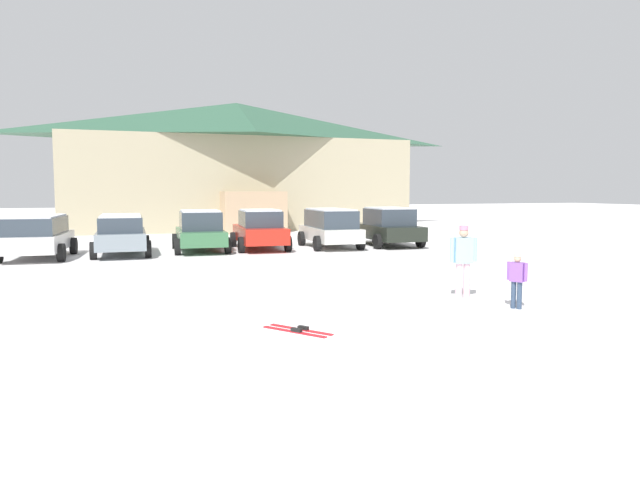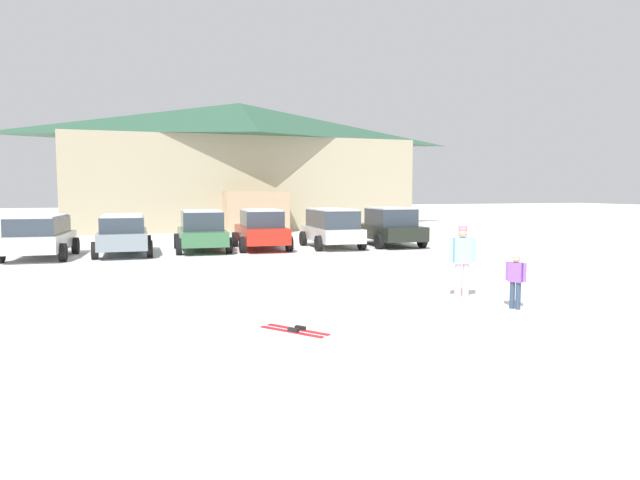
{
  "view_description": "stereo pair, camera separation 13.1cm",
  "coord_description": "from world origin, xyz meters",
  "px_view_note": "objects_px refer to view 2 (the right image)",
  "views": [
    {
      "loc": [
        -4.41,
        -7.79,
        2.47
      ],
      "look_at": [
        1.16,
        7.7,
        1.03
      ],
      "focal_mm": 32.0,
      "sensor_mm": 36.0,
      "label": 1
    },
    {
      "loc": [
        -4.29,
        -7.83,
        2.47
      ],
      "look_at": [
        1.16,
        7.7,
        1.03
      ],
      "focal_mm": 32.0,
      "sensor_mm": 36.0,
      "label": 2
    }
  ],
  "objects_px": {
    "parked_grey_wagon": "(123,233)",
    "skier_child_in_purple_jacket": "(516,278)",
    "ski_lodge": "(240,165)",
    "skier_adult_in_blue_parka": "(462,258)",
    "parked_white_suv": "(39,235)",
    "parked_red_sedan": "(261,229)",
    "pair_of_skis": "(295,330)",
    "parked_silver_wagon": "(332,227)",
    "parked_black_sedan": "(389,227)",
    "parked_green_coupe": "(202,231)"
  },
  "relations": [
    {
      "from": "parked_grey_wagon",
      "to": "skier_child_in_purple_jacket",
      "type": "height_order",
      "value": "parked_grey_wagon"
    },
    {
      "from": "ski_lodge",
      "to": "skier_adult_in_blue_parka",
      "type": "relative_size",
      "value": 13.1
    },
    {
      "from": "parked_white_suv",
      "to": "parked_red_sedan",
      "type": "relative_size",
      "value": 0.99
    },
    {
      "from": "ski_lodge",
      "to": "skier_child_in_purple_jacket",
      "type": "relative_size",
      "value": 18.78
    },
    {
      "from": "pair_of_skis",
      "to": "parked_silver_wagon",
      "type": "bearing_deg",
      "value": 66.99
    },
    {
      "from": "skier_child_in_purple_jacket",
      "to": "parked_silver_wagon",
      "type": "bearing_deg",
      "value": 86.37
    },
    {
      "from": "pair_of_skis",
      "to": "parked_grey_wagon",
      "type": "bearing_deg",
      "value": 101.52
    },
    {
      "from": "parked_black_sedan",
      "to": "skier_adult_in_blue_parka",
      "type": "xyz_separation_m",
      "value": [
        -3.99,
        -11.81,
        0.09
      ]
    },
    {
      "from": "parked_green_coupe",
      "to": "parked_silver_wagon",
      "type": "relative_size",
      "value": 1.03
    },
    {
      "from": "ski_lodge",
      "to": "parked_red_sedan",
      "type": "height_order",
      "value": "ski_lodge"
    },
    {
      "from": "skier_child_in_purple_jacket",
      "to": "parked_black_sedan",
      "type": "bearing_deg",
      "value": 74.78
    },
    {
      "from": "parked_grey_wagon",
      "to": "parked_green_coupe",
      "type": "distance_m",
      "value": 3.04
    },
    {
      "from": "parked_green_coupe",
      "to": "ski_lodge",
      "type": "bearing_deg",
      "value": 72.41
    },
    {
      "from": "ski_lodge",
      "to": "parked_silver_wagon",
      "type": "relative_size",
      "value": 5.33
    },
    {
      "from": "parked_black_sedan",
      "to": "skier_child_in_purple_jacket",
      "type": "bearing_deg",
      "value": -105.22
    },
    {
      "from": "parked_red_sedan",
      "to": "parked_black_sedan",
      "type": "bearing_deg",
      "value": -4.26
    },
    {
      "from": "parked_black_sedan",
      "to": "skier_adult_in_blue_parka",
      "type": "bearing_deg",
      "value": -108.69
    },
    {
      "from": "parked_grey_wagon",
      "to": "parked_silver_wagon",
      "type": "bearing_deg",
      "value": -0.94
    },
    {
      "from": "ski_lodge",
      "to": "parked_black_sedan",
      "type": "xyz_separation_m",
      "value": [
        3.8,
        -14.35,
        -3.26
      ]
    },
    {
      "from": "parked_grey_wagon",
      "to": "parked_silver_wagon",
      "type": "xyz_separation_m",
      "value": [
        8.48,
        -0.14,
        0.06
      ]
    },
    {
      "from": "parked_grey_wagon",
      "to": "pair_of_skis",
      "type": "distance_m",
      "value": 13.89
    },
    {
      "from": "parked_white_suv",
      "to": "skier_adult_in_blue_parka",
      "type": "bearing_deg",
      "value": -49.33
    },
    {
      "from": "pair_of_skis",
      "to": "parked_green_coupe",
      "type": "bearing_deg",
      "value": 88.94
    },
    {
      "from": "parked_green_coupe",
      "to": "parked_silver_wagon",
      "type": "xyz_separation_m",
      "value": [
        5.45,
        -0.48,
        0.07
      ]
    },
    {
      "from": "skier_adult_in_blue_parka",
      "to": "parked_silver_wagon",
      "type": "bearing_deg",
      "value": 83.95
    },
    {
      "from": "ski_lodge",
      "to": "parked_green_coupe",
      "type": "relative_size",
      "value": 5.19
    },
    {
      "from": "parked_green_coupe",
      "to": "pair_of_skis",
      "type": "bearing_deg",
      "value": -91.06
    },
    {
      "from": "parked_black_sedan",
      "to": "skier_child_in_purple_jacket",
      "type": "xyz_separation_m",
      "value": [
        -3.57,
        -13.14,
        -0.2
      ]
    },
    {
      "from": "pair_of_skis",
      "to": "skier_child_in_purple_jacket",
      "type": "bearing_deg",
      "value": 3.44
    },
    {
      "from": "skier_adult_in_blue_parka",
      "to": "parked_black_sedan",
      "type": "bearing_deg",
      "value": 71.31
    },
    {
      "from": "parked_grey_wagon",
      "to": "skier_adult_in_blue_parka",
      "type": "distance_m",
      "value": 13.97
    },
    {
      "from": "parked_silver_wagon",
      "to": "skier_child_in_purple_jacket",
      "type": "distance_m",
      "value": 13.18
    },
    {
      "from": "parked_grey_wagon",
      "to": "parked_red_sedan",
      "type": "xyz_separation_m",
      "value": [
        5.48,
        0.28,
        -0.0
      ]
    },
    {
      "from": "parked_grey_wagon",
      "to": "pair_of_skis",
      "type": "bearing_deg",
      "value": -78.48
    },
    {
      "from": "parked_silver_wagon",
      "to": "parked_black_sedan",
      "type": "distance_m",
      "value": 2.74
    },
    {
      "from": "parked_red_sedan",
      "to": "pair_of_skis",
      "type": "relative_size",
      "value": 3.37
    },
    {
      "from": "parked_red_sedan",
      "to": "skier_child_in_purple_jacket",
      "type": "relative_size",
      "value": 3.65
    },
    {
      "from": "parked_white_suv",
      "to": "parked_black_sedan",
      "type": "height_order",
      "value": "parked_black_sedan"
    },
    {
      "from": "parked_grey_wagon",
      "to": "parked_green_coupe",
      "type": "height_order",
      "value": "parked_green_coupe"
    },
    {
      "from": "ski_lodge",
      "to": "skier_child_in_purple_jacket",
      "type": "xyz_separation_m",
      "value": [
        0.22,
        -27.49,
        -3.46
      ]
    },
    {
      "from": "parked_white_suv",
      "to": "parked_red_sedan",
      "type": "distance_m",
      "value": 8.36
    },
    {
      "from": "parked_black_sedan",
      "to": "skier_adult_in_blue_parka",
      "type": "height_order",
      "value": "parked_black_sedan"
    },
    {
      "from": "parked_black_sedan",
      "to": "pair_of_skis",
      "type": "relative_size",
      "value": 3.38
    },
    {
      "from": "parked_silver_wagon",
      "to": "parked_red_sedan",
      "type": "bearing_deg",
      "value": 172.01
    },
    {
      "from": "parked_grey_wagon",
      "to": "pair_of_skis",
      "type": "relative_size",
      "value": 3.34
    },
    {
      "from": "parked_white_suv",
      "to": "pair_of_skis",
      "type": "height_order",
      "value": "parked_white_suv"
    },
    {
      "from": "skier_adult_in_blue_parka",
      "to": "skier_child_in_purple_jacket",
      "type": "relative_size",
      "value": 1.43
    },
    {
      "from": "skier_child_in_purple_jacket",
      "to": "pair_of_skis",
      "type": "xyz_separation_m",
      "value": [
        -4.87,
        -0.29,
        -0.64
      ]
    },
    {
      "from": "parked_green_coupe",
      "to": "parked_red_sedan",
      "type": "relative_size",
      "value": 0.99
    },
    {
      "from": "parked_silver_wagon",
      "to": "skier_adult_in_blue_parka",
      "type": "xyz_separation_m",
      "value": [
        -1.25,
        -11.81,
        0.04
      ]
    }
  ]
}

